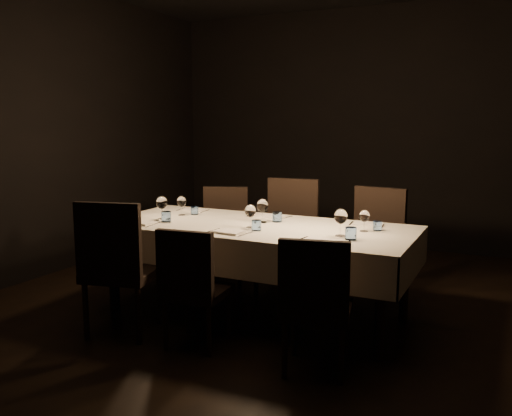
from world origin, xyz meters
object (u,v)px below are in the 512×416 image
at_px(chair_far_left, 224,230).
at_px(chair_far_center, 288,230).
at_px(chair_near_left, 117,263).
at_px(dining_table, 256,234).
at_px(chair_far_right, 374,239).
at_px(chair_near_center, 192,282).
at_px(chair_near_right, 315,299).

xyz_separation_m(chair_far_left, chair_far_center, (0.68, 0.03, 0.05)).
relative_size(chair_near_left, chair_far_left, 1.10).
height_order(dining_table, chair_far_center, chair_far_center).
bearing_deg(chair_far_right, chair_near_center, -109.47).
relative_size(chair_far_left, chair_far_center, 0.89).
bearing_deg(chair_far_right, chair_near_right, -79.86).
distance_m(chair_near_left, chair_near_center, 0.62).
relative_size(chair_far_center, chair_far_right, 1.04).
xyz_separation_m(dining_table, chair_far_left, (-0.73, 0.77, -0.17)).
relative_size(dining_table, chair_near_left, 2.45).
bearing_deg(chair_near_right, chair_far_right, -100.73).
distance_m(chair_near_left, chair_far_left, 1.61).
relative_size(dining_table, chair_near_right, 2.82).
distance_m(chair_near_center, chair_near_right, 0.91).
height_order(chair_near_right, chair_far_right, chair_far_right).
distance_m(chair_far_left, chair_far_center, 0.68).
xyz_separation_m(chair_near_center, chair_far_right, (0.87, 1.63, 0.07)).
relative_size(chair_near_center, chair_far_left, 0.92).
distance_m(dining_table, chair_near_left, 1.12).
bearing_deg(chair_near_center, chair_far_right, -123.81).
height_order(dining_table, chair_far_right, chair_far_right).
bearing_deg(chair_near_right, dining_table, -57.27).
xyz_separation_m(chair_near_center, chair_far_center, (0.06, 1.59, 0.09)).
bearing_deg(chair_far_center, dining_table, -90.80).
bearing_deg(chair_far_center, chair_near_right, -66.29).
xyz_separation_m(chair_near_right, chair_far_center, (-0.85, 1.60, 0.07)).
height_order(chair_near_center, chair_far_left, chair_far_left).
height_order(chair_near_right, chair_far_left, chair_far_left).
height_order(dining_table, chair_near_left, chair_near_left).
height_order(chair_near_left, chair_far_center, chair_far_center).
bearing_deg(chair_far_center, chair_near_left, -116.61).
distance_m(chair_near_left, chair_far_center, 1.77).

